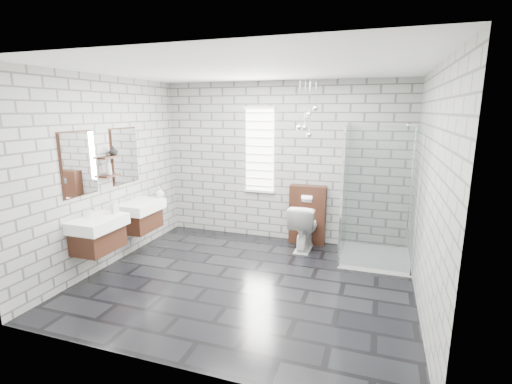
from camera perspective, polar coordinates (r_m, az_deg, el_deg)
The scene contains 20 objects.
floor at distance 5.08m, azimuth -1.46°, elevation -13.61°, with size 4.20×3.60×0.02m, color black.
ceiling at distance 4.59m, azimuth -1.65°, elevation 18.56°, with size 4.20×3.60×0.02m, color white.
wall_back at distance 6.35m, azimuth 4.08°, elevation 4.54°, with size 4.20×0.02×2.70m, color #A1A19C.
wall_front at distance 3.06m, azimuth -13.31°, elevation -4.45°, with size 4.20×0.02×2.70m, color #A1A19C.
wall_left at distance 5.71m, azimuth -21.87°, elevation 2.79°, with size 0.02×3.60×2.70m, color #A1A19C.
wall_right at distance 4.40m, azimuth 25.19°, elevation -0.15°, with size 0.02×3.60×2.70m, color #A1A19C.
vanity_left at distance 5.32m, azimuth -23.42°, elevation -4.60°, with size 0.47×0.70×1.57m.
vanity_right at distance 6.00m, azimuth -17.63°, elevation -2.29°, with size 0.47×0.70×1.57m.
shelf_lower at distance 5.63m, azimuth -21.55°, elevation 2.37°, with size 0.14×0.30×0.03m, color #3D1F12.
shelf_upper at distance 5.59m, azimuth -21.76°, elevation 4.99°, with size 0.14×0.30×0.03m, color #3D1F12.
window at distance 6.41m, azimuth 0.56°, elevation 6.45°, with size 0.56×0.05×1.48m.
cistern_panel at distance 6.32m, azimuth 7.93°, elevation -3.47°, with size 0.60×0.20×1.00m, color #3D1F12.
flush_plate at distance 6.15m, azimuth 7.83°, elevation -1.04°, with size 0.18×0.01×0.12m, color silver.
shower_enclosure at distance 5.73m, azimuth 17.07°, elevation -5.56°, with size 1.00×1.00×2.03m.
pendant_cluster at distance 5.76m, azimuth 7.90°, elevation 10.65°, with size 0.30×0.27×0.88m.
toilet at distance 6.10m, azimuth 7.42°, elevation -5.26°, with size 0.42×0.74×0.75m, color white.
soap_bottle_a at distance 5.40m, azimuth -20.93°, elevation -2.08°, with size 0.08×0.09×0.18m, color #B2B2B2.
soap_bottle_b at distance 6.16m, azimuth -14.59°, elevation -0.06°, with size 0.12×0.12×0.16m, color #B2B2B2.
soap_bottle_c at distance 5.59m, azimuth -21.73°, elevation 3.57°, with size 0.08×0.08×0.22m, color #B2B2B2.
vase at distance 5.66m, azimuth -21.08°, elevation 5.93°, with size 0.12×0.12×0.13m, color #B2B2B2.
Camera 1 is at (1.57, -4.28, 2.22)m, focal length 26.00 mm.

